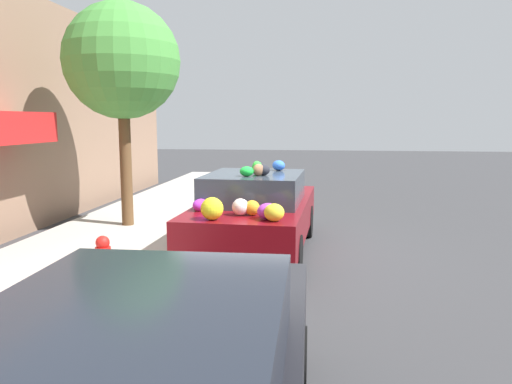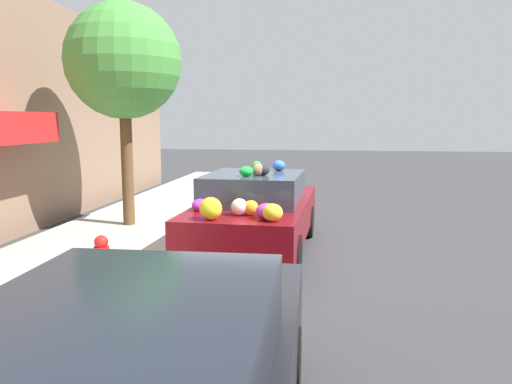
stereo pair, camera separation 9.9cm
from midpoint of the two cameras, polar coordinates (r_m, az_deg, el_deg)
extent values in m
plane|color=#38383A|center=(8.90, 0.32, -6.80)|extent=(60.00, 60.00, 0.00)
cube|color=#B2ADA3|center=(9.62, -15.91, -5.59)|extent=(24.00, 3.20, 0.12)
cylinder|color=brown|center=(10.69, -14.25, 3.09)|extent=(0.24, 0.24, 2.55)
sphere|color=#47933D|center=(10.72, -14.66, 14.29)|extent=(2.33, 2.33, 2.33)
cylinder|color=red|center=(6.89, -16.76, -8.21)|extent=(0.20, 0.20, 0.55)
sphere|color=red|center=(6.81, -16.88, -5.50)|extent=(0.18, 0.18, 0.18)
cube|color=maroon|center=(8.76, 0.32, -2.91)|extent=(4.19, 1.96, 0.61)
cube|color=#333D47|center=(8.51, 0.13, 0.49)|extent=(1.92, 1.65, 0.49)
cylinder|color=black|center=(10.21, -2.94, -3.05)|extent=(0.63, 0.21, 0.62)
cylinder|color=black|center=(9.96, 6.29, -3.37)|extent=(0.63, 0.21, 0.62)
cylinder|color=black|center=(7.82, -7.33, -6.63)|extent=(0.63, 0.21, 0.62)
cylinder|color=black|center=(7.49, 4.80, -7.25)|extent=(0.63, 0.21, 0.62)
sphere|color=black|center=(10.47, 0.14, 1.45)|extent=(0.34, 0.34, 0.31)
ellipsoid|color=black|center=(8.20, 1.15, 2.53)|extent=(0.27, 0.26, 0.18)
ellipsoid|color=brown|center=(8.13, 0.59, 2.54)|extent=(0.28, 0.26, 0.19)
sphere|color=orange|center=(7.31, -0.18, -1.83)|extent=(0.32, 0.32, 0.23)
sphere|color=blue|center=(9.74, 2.02, 0.85)|extent=(0.39, 0.39, 0.28)
ellipsoid|color=blue|center=(9.00, 2.95, 3.05)|extent=(0.37, 0.32, 0.18)
ellipsoid|color=purple|center=(7.73, -6.10, -1.46)|extent=(0.32, 0.30, 0.19)
ellipsoid|color=yellow|center=(6.89, 2.32, -2.36)|extent=(0.31, 0.33, 0.25)
ellipsoid|color=green|center=(8.08, -0.76, 2.38)|extent=(0.25, 0.24, 0.16)
sphere|color=yellow|center=(7.01, -4.80, -1.90)|extent=(0.45, 0.45, 0.32)
ellipsoid|color=green|center=(9.96, 3.07, 0.77)|extent=(0.40, 0.39, 0.19)
sphere|color=white|center=(10.19, 3.38, 1.13)|extent=(0.37, 0.37, 0.26)
ellipsoid|color=purple|center=(7.04, 1.59, -2.20)|extent=(0.40, 0.41, 0.23)
ellipsoid|color=green|center=(8.49, 0.44, 2.84)|extent=(0.27, 0.23, 0.21)
sphere|color=#985D2B|center=(9.83, 3.58, 0.97)|extent=(0.41, 0.41, 0.30)
sphere|color=white|center=(7.32, -1.52, -1.72)|extent=(0.27, 0.27, 0.25)
sphere|color=green|center=(9.75, -1.77, 0.96)|extent=(0.41, 0.41, 0.31)
cube|color=#1E232D|center=(2.87, -13.80, -16.11)|extent=(1.98, 1.59, 0.47)
cylinder|color=black|center=(4.78, -16.25, -17.04)|extent=(0.59, 0.19, 0.59)
cylinder|color=black|center=(4.44, 4.55, -18.77)|extent=(0.59, 0.19, 0.59)
camera|label=1|loc=(0.05, -89.67, 0.05)|focal=35.00mm
camera|label=2|loc=(0.05, 90.33, -0.05)|focal=35.00mm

